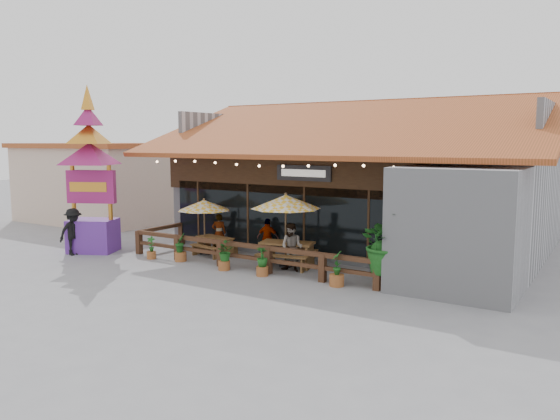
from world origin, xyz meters
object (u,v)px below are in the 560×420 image
Objects in this scene: picnic_table_right at (287,250)px; tropical_plant at (387,244)px; picnic_table_left at (215,243)px; thai_sign_tower at (90,158)px; pedestrian at (73,232)px; umbrella_right at (286,202)px; umbrella_left at (204,205)px.

tropical_plant is at bearing -11.75° from picnic_table_right.
tropical_plant reaches higher than picnic_table_left.
tropical_plant is (11.76, 1.02, -2.36)m from thai_sign_tower.
picnic_table_left is at bearing -52.04° from pedestrian.
tropical_plant is (3.99, -0.81, -0.94)m from umbrella_right.
picnic_table_left is at bearing 172.18° from tropical_plant.
picnic_table_right is 0.31× the size of thai_sign_tower.
picnic_table_right is 4.08m from tropical_plant.
umbrella_right is 1.50× the size of pedestrian.
thai_sign_tower is at bearing -175.03° from tropical_plant.
umbrella_right is 1.17× the size of tropical_plant.
pedestrian reaches higher than picnic_table_right.
umbrella_left is 1.17× the size of picnic_table_right.
picnic_table_right is (0.06, 0.01, -1.67)m from umbrella_right.
pedestrian is at bearing -148.46° from picnic_table_left.
umbrella_left reaches higher than picnic_table_left.
tropical_plant reaches higher than picnic_table_right.
picnic_table_left is 3.36m from picnic_table_right.
picnic_table_right is 8.61m from thai_sign_tower.
thai_sign_tower is at bearing -166.75° from umbrella_right.
umbrella_right is 8.11m from thai_sign_tower.
thai_sign_tower is (-7.82, -1.84, 3.09)m from picnic_table_right.
umbrella_right reaches higher than umbrella_left.
pedestrian is at bearing -161.55° from umbrella_right.
tropical_plant is 12.04m from pedestrian.
tropical_plant is 1.28× the size of pedestrian.
thai_sign_tower reaches higher than picnic_table_right.
tropical_plant reaches higher than umbrella_left.
umbrella_left is 1.49m from picnic_table_left.
thai_sign_tower is at bearing -3.00° from pedestrian.
thai_sign_tower reaches higher than pedestrian.
tropical_plant is at bearing -7.82° from picnic_table_left.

